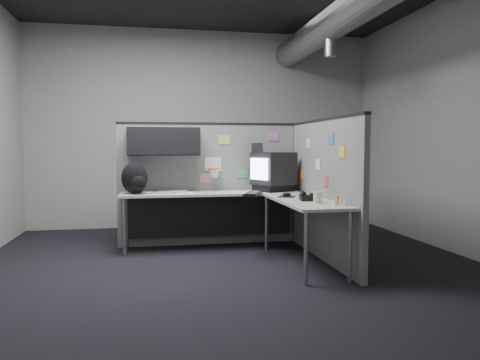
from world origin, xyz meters
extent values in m
cube|color=black|center=(0.00, 0.00, -0.01)|extent=(5.60, 5.60, 0.01)
cube|color=#9E9E99|center=(0.00, 2.80, 1.60)|extent=(5.60, 0.01, 3.20)
cube|color=#9E9E99|center=(0.00, -2.80, 1.60)|extent=(5.60, 0.01, 3.20)
cube|color=#9E9E99|center=(2.80, 0.00, 1.60)|extent=(0.01, 5.60, 3.20)
cylinder|color=slate|center=(1.40, 0.00, 2.85)|extent=(0.40, 5.49, 0.40)
cylinder|color=slate|center=(1.40, 0.80, 2.60)|extent=(0.16, 0.16, 0.30)
cube|color=slate|center=(-0.08, 1.30, 0.80)|extent=(2.43, 0.06, 1.60)
cube|color=black|center=(-0.08, 1.30, 1.61)|extent=(2.43, 0.07, 0.03)
cube|color=black|center=(1.10, 1.30, 0.80)|extent=(0.07, 0.07, 1.60)
cube|color=black|center=(-0.70, 1.10, 1.38)|extent=(0.90, 0.35, 0.35)
cube|color=black|center=(-0.70, 0.93, 1.38)|extent=(0.90, 0.02, 0.33)
cube|color=silver|center=(-0.05, 1.26, 1.08)|extent=(0.22, 0.02, 0.18)
torus|color=#D85914|center=(-0.05, 1.17, 1.02)|extent=(0.16, 0.16, 0.01)
cone|color=white|center=(-0.05, 1.17, 0.96)|extent=(0.14, 0.14, 0.11)
cube|color=gray|center=(-0.95, 1.26, 1.02)|extent=(0.15, 0.01, 0.12)
cube|color=#E5D84C|center=(0.10, 1.26, 1.40)|extent=(0.15, 0.01, 0.12)
cube|color=#4CB266|center=(0.35, 1.26, 0.95)|extent=(0.15, 0.01, 0.12)
cube|color=#26262D|center=(0.55, 1.26, 1.30)|extent=(0.15, 0.01, 0.12)
cube|color=#B266B2|center=(0.78, 1.26, 1.45)|extent=(0.15, 0.01, 0.12)
cube|color=#D87F7F|center=(-0.15, 1.26, 0.90)|extent=(0.15, 0.01, 0.12)
cube|color=slate|center=(1.10, 0.22, 0.80)|extent=(0.06, 2.23, 1.60)
cube|color=black|center=(1.10, 0.22, 1.61)|extent=(0.07, 2.23, 0.03)
cube|color=silver|center=(1.06, 0.65, 1.35)|extent=(0.01, 0.15, 0.12)
cube|color=silver|center=(1.06, 0.30, 1.10)|extent=(0.01, 0.15, 0.12)
cube|color=#337FCC|center=(1.06, -0.10, 1.40)|extent=(0.01, 0.15, 0.12)
cube|color=orange|center=(1.06, 0.90, 0.95)|extent=(0.01, 0.15, 0.12)
cube|color=gold|center=(1.06, -0.40, 1.25)|extent=(0.01, 0.15, 0.12)
cube|color=#CC4C4C|center=(1.06, 0.05, 0.92)|extent=(0.01, 0.15, 0.12)
cube|color=beige|center=(-0.10, 0.98, 0.71)|extent=(2.30, 0.56, 0.03)
cube|color=beige|center=(0.78, -0.07, 0.71)|extent=(0.56, 1.55, 0.03)
cube|color=black|center=(-0.10, 1.20, 0.40)|extent=(2.18, 0.02, 0.55)
cylinder|color=gray|center=(-1.18, 0.76, 0.35)|extent=(0.04, 0.04, 0.70)
cylinder|color=gray|center=(-1.18, 1.20, 0.35)|extent=(0.04, 0.04, 0.70)
cylinder|color=gray|center=(0.56, 0.76, 0.35)|extent=(0.04, 0.04, 0.70)
cylinder|color=gray|center=(0.56, -0.78, 0.35)|extent=(0.04, 0.04, 0.70)
cylinder|color=gray|center=(1.00, -0.78, 0.35)|extent=(0.04, 0.04, 0.70)
cube|color=black|center=(0.71, 1.00, 0.77)|extent=(0.54, 0.51, 0.08)
cube|color=black|center=(0.71, 1.00, 1.03)|extent=(0.59, 0.59, 0.42)
cube|color=#D1E3F9|center=(0.49, 0.90, 1.03)|extent=(0.16, 0.32, 0.27)
cube|color=black|center=(0.33, 0.50, 0.74)|extent=(0.32, 0.47, 0.03)
cube|color=black|center=(0.33, 0.50, 0.76)|extent=(0.28, 0.43, 0.01)
cube|color=black|center=(0.68, 0.26, 0.73)|extent=(0.26, 0.28, 0.01)
ellipsoid|color=black|center=(0.68, 0.26, 0.76)|extent=(0.12, 0.10, 0.04)
cube|color=black|center=(0.81, -0.13, 0.76)|extent=(0.23, 0.25, 0.06)
cylinder|color=black|center=(0.75, -0.11, 0.81)|extent=(0.08, 0.20, 0.04)
cube|color=black|center=(0.87, -0.15, 0.80)|extent=(0.11, 0.13, 0.02)
cylinder|color=silver|center=(0.99, -0.59, 0.77)|extent=(0.06, 0.06, 0.07)
cylinder|color=silver|center=(0.91, -0.62, 0.76)|extent=(0.05, 0.05, 0.06)
cylinder|color=silver|center=(0.99, -0.67, 0.76)|extent=(0.05, 0.05, 0.05)
cylinder|color=#D85914|center=(0.98, -0.53, 0.77)|extent=(0.05, 0.05, 0.08)
cylinder|color=beige|center=(0.81, -0.40, 0.79)|extent=(0.10, 0.10, 0.12)
cube|color=white|center=(-0.45, 0.91, 0.73)|extent=(0.28, 0.35, 0.00)
cube|color=white|center=(-0.69, 1.12, 0.73)|extent=(0.28, 0.35, 0.00)
cube|color=white|center=(-0.97, 1.06, 0.74)|extent=(0.27, 0.35, 0.00)
cube|color=white|center=(-0.52, 1.14, 0.74)|extent=(0.28, 0.35, 0.00)
ellipsoid|color=black|center=(-1.06, 0.94, 0.92)|extent=(0.34, 0.26, 0.39)
ellipsoid|color=black|center=(-1.01, 0.82, 0.87)|extent=(0.18, 0.11, 0.17)
camera|label=1|loc=(-0.85, -4.91, 1.30)|focal=35.00mm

